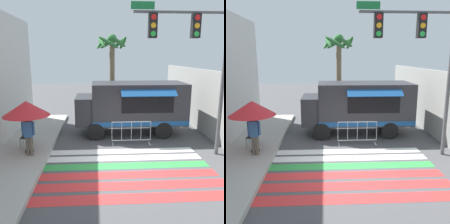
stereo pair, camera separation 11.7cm
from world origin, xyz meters
The scene contains 10 objects.
ground_plane centered at (0.00, 0.00, 0.00)m, with size 60.00×60.00×0.00m, color #4C4C4F.
concrete_wall_right centered at (4.77, 3.00, 1.73)m, with size 0.20×16.00×3.45m.
crosswalk_painted centered at (0.00, -0.48, 0.00)m, with size 6.40×4.36×0.01m.
food_truck centered at (0.66, 4.11, 1.63)m, with size 5.79×2.80×2.79m.
traffic_signal_pole centered at (2.81, 0.85, 4.45)m, with size 3.92×0.29×6.24m.
patio_umbrella centered at (-4.03, 1.17, 2.07)m, with size 1.91×1.91×2.21m.
folding_chair centered at (-4.30, 1.88, 0.71)m, with size 0.46×0.46×0.88m.
vendor_person centered at (-3.91, 0.78, 1.15)m, with size 0.53×0.22×1.70m.
barricade_front centered at (0.51, 2.32, 0.56)m, with size 1.89×0.44×1.14m.
palm_tree centered at (-0.12, 7.46, 3.96)m, with size 2.08×2.07×5.54m.
Camera 1 is at (-1.14, -9.05, 4.18)m, focal length 40.00 mm.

